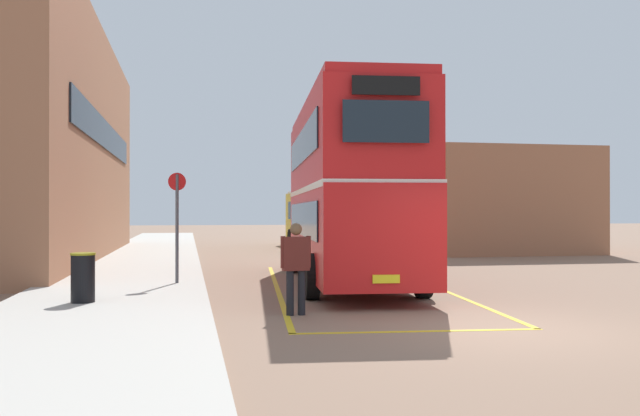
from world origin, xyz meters
name	(u,v)px	position (x,y,z in m)	size (l,w,h in m)	color
ground_plane	(322,262)	(0.00, 14.40, 0.00)	(135.60, 135.60, 0.00)	#846651
sidewalk_left	(146,258)	(-6.50, 16.80, 0.07)	(4.00, 57.60, 0.14)	#B2ADA3
brick_building_left	(19,146)	(-11.34, 17.63, 4.45)	(6.55, 22.07, 8.89)	#9E6647
depot_building_right	(463,202)	(9.24, 22.82, 2.37)	(7.56, 13.97, 4.75)	#9E6647
double_decker_bus	(347,188)	(-0.77, 7.30, 2.51)	(3.41, 10.48, 4.75)	black
single_deck_bus	(325,216)	(2.06, 23.85, 1.64)	(3.05, 8.86, 3.02)	black
pedestrian_boarding	(296,262)	(-2.98, 2.17, 0.98)	(0.57, 0.26, 1.69)	black
litter_bin	(83,277)	(-6.91, 3.68, 0.62)	(0.48, 0.48, 0.96)	black
bus_stop_sign	(177,217)	(-5.18, 6.90, 1.77)	(0.43, 0.14, 2.72)	#4C4C51
bay_marking_yellow	(362,291)	(-0.85, 5.40, 0.00)	(5.23, 12.66, 0.01)	gold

